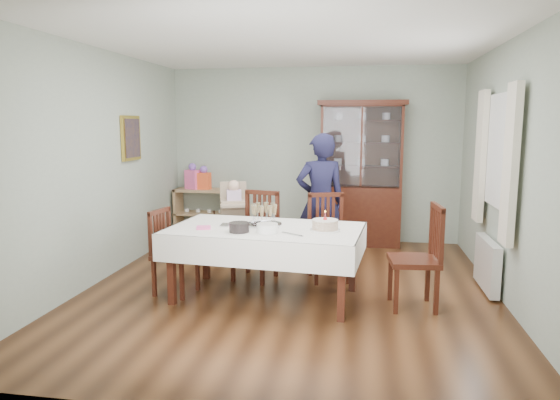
% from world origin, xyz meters
% --- Properties ---
extents(floor, '(5.00, 5.00, 0.00)m').
position_xyz_m(floor, '(0.00, 0.00, 0.00)').
color(floor, '#593319').
rests_on(floor, ground).
extents(room_shell, '(5.00, 5.00, 5.00)m').
position_xyz_m(room_shell, '(0.00, 0.53, 1.70)').
color(room_shell, '#9EAA99').
rests_on(room_shell, floor).
extents(dining_table, '(2.10, 1.33, 0.76)m').
position_xyz_m(dining_table, '(-0.22, -0.32, 0.38)').
color(dining_table, '#401D10').
rests_on(dining_table, floor).
extents(china_cabinet, '(1.30, 0.48, 2.18)m').
position_xyz_m(china_cabinet, '(0.75, 2.26, 1.12)').
color(china_cabinet, '#401D10').
rests_on(china_cabinet, floor).
extents(sideboard, '(0.90, 0.38, 0.80)m').
position_xyz_m(sideboard, '(-1.75, 2.28, 0.40)').
color(sideboard, tan).
rests_on(sideboard, floor).
extents(picture_frame, '(0.04, 0.48, 0.58)m').
position_xyz_m(picture_frame, '(-2.22, 0.80, 1.65)').
color(picture_frame, gold).
rests_on(picture_frame, room_shell).
extents(window, '(0.04, 1.02, 1.22)m').
position_xyz_m(window, '(2.22, 0.30, 1.55)').
color(window, white).
rests_on(window, room_shell).
extents(curtain_left, '(0.07, 0.30, 1.55)m').
position_xyz_m(curtain_left, '(2.16, -0.32, 1.45)').
color(curtain_left, silver).
rests_on(curtain_left, room_shell).
extents(curtain_right, '(0.07, 0.30, 1.55)m').
position_xyz_m(curtain_right, '(2.16, 0.92, 1.45)').
color(curtain_right, silver).
rests_on(curtain_right, room_shell).
extents(radiator, '(0.10, 0.80, 0.55)m').
position_xyz_m(radiator, '(2.16, 0.30, 0.30)').
color(radiator, white).
rests_on(radiator, floor).
extents(chair_far_left, '(0.57, 0.57, 1.04)m').
position_xyz_m(chair_far_left, '(-0.46, 0.31, 0.31)').
color(chair_far_left, '#401D10').
rests_on(chair_far_left, floor).
extents(chair_far_right, '(0.57, 0.57, 1.01)m').
position_xyz_m(chair_far_right, '(0.40, 0.43, 0.30)').
color(chair_far_right, '#401D10').
rests_on(chair_far_right, floor).
extents(chair_end_left, '(0.48, 0.48, 0.92)m').
position_xyz_m(chair_end_left, '(-1.22, -0.35, 0.27)').
color(chair_end_left, '#401D10').
rests_on(chair_end_left, floor).
extents(chair_end_right, '(0.51, 0.51, 1.05)m').
position_xyz_m(chair_end_right, '(1.32, -0.35, 0.31)').
color(chair_end_right, '#401D10').
rests_on(chair_end_right, floor).
extents(woman, '(0.72, 0.58, 1.72)m').
position_xyz_m(woman, '(0.25, 0.93, 0.86)').
color(woman, black).
rests_on(woman, floor).
extents(high_chair, '(0.61, 0.61, 1.09)m').
position_xyz_m(high_chair, '(-0.92, 1.09, 0.43)').
color(high_chair, black).
rests_on(high_chair, floor).
extents(champagne_tray, '(0.38, 0.38, 0.23)m').
position_xyz_m(champagne_tray, '(-0.25, -0.21, 0.83)').
color(champagne_tray, silver).
rests_on(champagne_tray, dining_table).
extents(birthday_cake, '(0.30, 0.30, 0.21)m').
position_xyz_m(birthday_cake, '(0.41, -0.37, 0.82)').
color(birthday_cake, white).
rests_on(birthday_cake, dining_table).
extents(plate_stack_dark, '(0.23, 0.23, 0.10)m').
position_xyz_m(plate_stack_dark, '(-0.44, -0.57, 0.81)').
color(plate_stack_dark, black).
rests_on(plate_stack_dark, dining_table).
extents(plate_stack_white, '(0.28, 0.28, 0.09)m').
position_xyz_m(plate_stack_white, '(-0.15, -0.56, 0.81)').
color(plate_stack_white, white).
rests_on(plate_stack_white, dining_table).
extents(napkin_stack, '(0.18, 0.18, 0.02)m').
position_xyz_m(napkin_stack, '(-0.84, -0.47, 0.77)').
color(napkin_stack, pink).
rests_on(napkin_stack, dining_table).
extents(cutlery, '(0.13, 0.18, 0.01)m').
position_xyz_m(cutlery, '(-0.70, -0.26, 0.77)').
color(cutlery, silver).
rests_on(cutlery, dining_table).
extents(cake_knife, '(0.24, 0.18, 0.01)m').
position_xyz_m(cake_knife, '(0.11, -0.60, 0.77)').
color(cake_knife, silver).
rests_on(cake_knife, dining_table).
extents(gift_bag_pink, '(0.26, 0.22, 0.41)m').
position_xyz_m(gift_bag_pink, '(-1.91, 2.26, 0.98)').
color(gift_bag_pink, pink).
rests_on(gift_bag_pink, sideboard).
extents(gift_bag_orange, '(0.21, 0.16, 0.37)m').
position_xyz_m(gift_bag_orange, '(-1.72, 2.26, 0.97)').
color(gift_bag_orange, '#FA5827').
rests_on(gift_bag_orange, sideboard).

